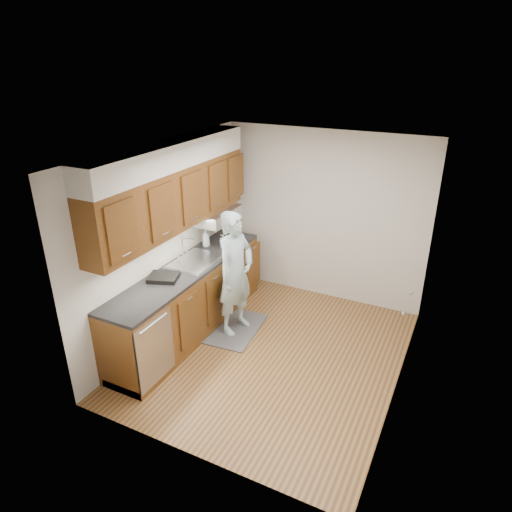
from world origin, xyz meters
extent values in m
plane|color=olive|center=(0.00, 0.00, 0.00)|extent=(3.50, 3.50, 0.00)
plane|color=white|center=(0.00, 0.00, 2.50)|extent=(3.50, 3.50, 0.00)
cube|color=beige|center=(-1.50, 0.00, 1.25)|extent=(0.02, 3.50, 2.50)
cube|color=beige|center=(1.50, 0.00, 1.25)|extent=(0.02, 3.50, 2.50)
cube|color=beige|center=(0.00, 1.75, 1.25)|extent=(3.00, 0.02, 2.50)
cube|color=brown|center=(-1.20, 0.00, 0.45)|extent=(0.60, 2.80, 0.90)
cube|color=black|center=(-1.21, 0.00, 0.92)|extent=(0.63, 2.80, 0.04)
cube|color=#B2B2B7|center=(-1.20, 0.20, 0.89)|extent=(0.48, 0.68, 0.14)
cube|color=#B2B2B7|center=(-1.20, 0.20, 0.94)|extent=(0.52, 0.72, 0.01)
cube|color=#B2B2B7|center=(-0.91, -1.10, 0.47)|extent=(0.03, 0.60, 0.80)
cube|color=brown|center=(-1.33, 0.00, 1.83)|extent=(0.33, 2.80, 0.75)
cube|color=silver|center=(-1.33, 0.00, 2.35)|extent=(0.35, 2.80, 0.30)
cube|color=#A5A5AA|center=(-1.27, 0.85, 1.37)|extent=(0.46, 0.75, 0.16)
cube|color=silver|center=(1.49, 0.30, 1.02)|extent=(0.02, 1.22, 2.05)
cube|color=#5B5B5D|center=(-0.66, 0.29, 0.01)|extent=(0.64, 1.00, 0.02)
imported|color=#A4C0C7|center=(-0.66, 0.29, 0.96)|extent=(0.56, 0.74, 1.88)
imported|color=silver|center=(-1.35, 0.70, 1.08)|extent=(0.15, 0.15, 0.27)
imported|color=silver|center=(-1.13, 0.79, 1.03)|extent=(0.11, 0.11, 0.18)
cylinder|color=#A5A5AA|center=(-1.03, 0.75, 1.00)|extent=(0.06, 0.06, 0.11)
cube|color=black|center=(-1.26, -0.40, 0.97)|extent=(0.42, 0.39, 0.05)
camera|label=1|loc=(1.90, -4.29, 3.45)|focal=32.00mm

